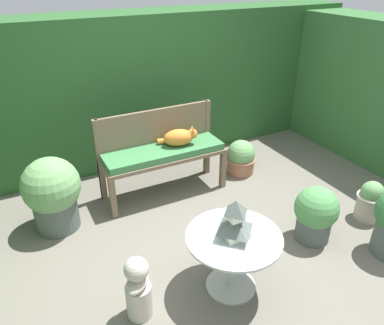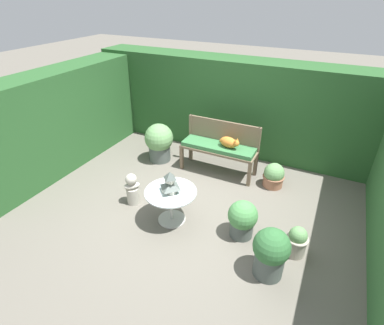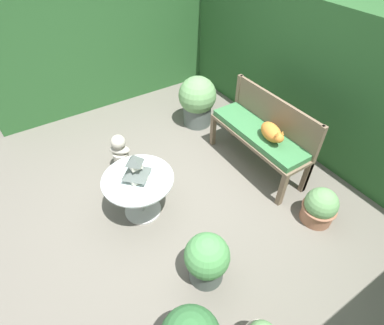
# 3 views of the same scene
# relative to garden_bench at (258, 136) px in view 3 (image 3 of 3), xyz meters

# --- Properties ---
(ground) EXTENTS (30.00, 30.00, 0.00)m
(ground) POSITION_rel_garden_bench_xyz_m (0.03, -1.12, -0.49)
(ground) COLOR #666056
(foliage_hedge_back) EXTENTS (6.40, 0.72, 1.86)m
(foliage_hedge_back) POSITION_rel_garden_bench_xyz_m (0.03, 1.14, 0.44)
(foliage_hedge_back) COLOR #285628
(foliage_hedge_back) RESTS_ON ground
(foliage_hedge_left) EXTENTS (0.70, 3.50, 1.79)m
(foliage_hedge_left) POSITION_rel_garden_bench_xyz_m (-2.82, -0.97, 0.41)
(foliage_hedge_left) COLOR #285628
(foliage_hedge_left) RESTS_ON ground
(garden_bench) EXTENTS (1.39, 0.45, 0.57)m
(garden_bench) POSITION_rel_garden_bench_xyz_m (0.00, 0.00, 0.00)
(garden_bench) COLOR brown
(garden_bench) RESTS_ON ground
(bench_backrest) EXTENTS (1.39, 0.06, 0.95)m
(bench_backrest) POSITION_rel_garden_bench_xyz_m (0.00, 0.20, 0.21)
(bench_backrest) COLOR brown
(bench_backrest) RESTS_ON ground
(cat) EXTENTS (0.42, 0.29, 0.22)m
(cat) POSITION_rel_garden_bench_xyz_m (0.19, -0.01, 0.18)
(cat) COLOR orange
(cat) RESTS_ON garden_bench
(patio_table) EXTENTS (0.75, 0.75, 0.53)m
(patio_table) POSITION_rel_garden_bench_xyz_m (-0.10, -1.58, -0.07)
(patio_table) COLOR #B7B7B2
(patio_table) RESTS_ON ground
(pagoda_birdhouse) EXTENTS (0.25, 0.25, 0.32)m
(pagoda_birdhouse) POSITION_rel_garden_bench_xyz_m (-0.10, -1.58, 0.18)
(pagoda_birdhouse) COLOR silver
(pagoda_birdhouse) RESTS_ON patio_table
(garden_bust) EXTENTS (0.28, 0.29, 0.54)m
(garden_bust) POSITION_rel_garden_bench_xyz_m (-0.86, -1.49, -0.22)
(garden_bust) COLOR #B7B2A3
(garden_bust) RESTS_ON ground
(potted_plant_hedge_corner) EXTENTS (0.56, 0.56, 0.77)m
(potted_plant_hedge_corner) POSITION_rel_garden_bench_xyz_m (-1.22, -0.09, -0.08)
(potted_plant_hedge_corner) COLOR #4C5651
(potted_plant_hedge_corner) RESTS_ON ground
(potted_plant_patio_mid) EXTENTS (0.38, 0.38, 0.44)m
(potted_plant_patio_mid) POSITION_rel_garden_bench_xyz_m (1.05, -0.00, -0.28)
(potted_plant_patio_mid) COLOR #9E664C
(potted_plant_patio_mid) RESTS_ON ground
(potted_plant_table_far) EXTENTS (0.41, 0.41, 0.56)m
(potted_plant_table_far) POSITION_rel_garden_bench_xyz_m (0.93, -1.41, -0.20)
(potted_plant_table_far) COLOR #4C5651
(potted_plant_table_far) RESTS_ON ground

